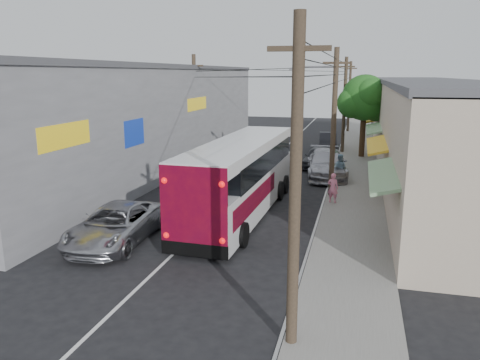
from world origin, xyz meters
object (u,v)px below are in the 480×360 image
object	(u,v)px
parked_car_far	(328,141)
pedestrian_near	(333,188)
parked_car_mid	(319,157)
pedestrian_far	(339,168)
jeepney	(116,225)
coach_bus	(242,176)
parked_suv	(327,164)

from	to	relation	value
parked_car_far	pedestrian_near	distance (m)	18.95
parked_car_mid	pedestrian_far	xyz separation A→B (m)	(1.69, -4.87, 0.24)
parked_car_mid	jeepney	bearing A→B (deg)	-103.24
coach_bus	pedestrian_near	size ratio (longest dim) A/B	8.03
jeepney	parked_car_far	distance (m)	27.52
coach_bus	parked_car_far	xyz separation A→B (m)	(2.60, 21.56, -1.15)
coach_bus	pedestrian_far	xyz separation A→B (m)	(4.29, 7.57, -0.86)
parked_suv	parked_car_mid	xyz separation A→B (m)	(-0.80, 3.14, -0.13)
pedestrian_near	coach_bus	bearing A→B (deg)	47.67
jeepney	parked_car_mid	bearing A→B (deg)	67.00
coach_bus	pedestrian_near	xyz separation A→B (m)	(4.20, 2.68, -0.96)
jeepney	pedestrian_near	distance (m)	11.28
parked_car_mid	pedestrian_far	size ratio (longest dim) A/B	2.52
parked_car_far	pedestrian_near	world-z (taller)	pedestrian_near
pedestrian_far	pedestrian_near	bearing A→B (deg)	99.06
parked_car_mid	parked_suv	bearing A→B (deg)	-68.74
coach_bus	jeepney	xyz separation A→B (m)	(-3.89, -5.19, -1.09)
jeepney	pedestrian_near	world-z (taller)	pedestrian_near
coach_bus	parked_car_far	world-z (taller)	coach_bus
parked_car_mid	parked_car_far	bearing A→B (deg)	96.97
jeepney	parked_car_mid	world-z (taller)	jeepney
parked_suv	pedestrian_near	size ratio (longest dim) A/B	3.91
coach_bus	parked_car_far	size ratio (longest dim) A/B	2.91
pedestrian_far	parked_car_far	bearing A→B (deg)	-73.03
jeepney	parked_suv	world-z (taller)	parked_suv
parked_car_far	pedestrian_far	world-z (taller)	pedestrian_far
parked_suv	pedestrian_far	bearing A→B (deg)	-69.40
coach_bus	parked_car_mid	size ratio (longest dim) A/B	2.84
jeepney	parked_car_mid	size ratio (longest dim) A/B	1.24
parked_car_mid	parked_car_far	xyz separation A→B (m)	(0.00, 9.12, -0.04)
jeepney	pedestrian_near	xyz separation A→B (m)	(8.09, 7.87, 0.14)
coach_bus	jeepney	distance (m)	6.58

